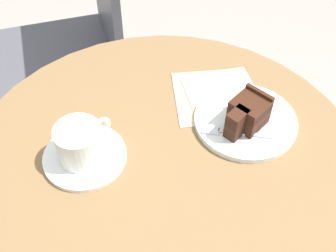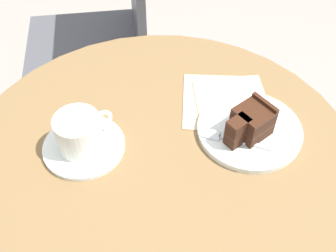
# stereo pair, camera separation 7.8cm
# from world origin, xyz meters

# --- Properties ---
(cafe_table) EXTENTS (0.76, 0.76, 0.69)m
(cafe_table) POSITION_xyz_m (0.00, 0.00, 0.58)
(cafe_table) COLOR brown
(cafe_table) RESTS_ON ground
(saucer) EXTENTS (0.15, 0.15, 0.01)m
(saucer) POSITION_xyz_m (-0.10, 0.11, 0.70)
(saucer) COLOR silver
(saucer) RESTS_ON cafe_table
(coffee_cup) EXTENTS (0.11, 0.08, 0.07)m
(coffee_cup) POSITION_xyz_m (-0.10, 0.11, 0.74)
(coffee_cup) COLOR silver
(coffee_cup) RESTS_ON saucer
(teaspoon) EXTENTS (0.06, 0.09, 0.00)m
(teaspoon) POSITION_xyz_m (-0.05, 0.11, 0.70)
(teaspoon) COLOR silver
(teaspoon) RESTS_ON saucer
(cake_plate) EXTENTS (0.20, 0.20, 0.01)m
(cake_plate) POSITION_xyz_m (0.18, -0.05, 0.70)
(cake_plate) COLOR silver
(cake_plate) RESTS_ON cafe_table
(cake_slice) EXTENTS (0.09, 0.06, 0.07)m
(cake_slice) POSITION_xyz_m (0.17, -0.06, 0.73)
(cake_slice) COLOR #381E14
(cake_slice) RESTS_ON cake_plate
(fork) EXTENTS (0.09, 0.12, 0.00)m
(fork) POSITION_xyz_m (0.13, -0.05, 0.71)
(fork) COLOR silver
(fork) RESTS_ON cake_plate
(napkin) EXTENTS (0.23, 0.23, 0.00)m
(napkin) POSITION_xyz_m (0.20, 0.03, 0.69)
(napkin) COLOR tan
(napkin) RESTS_ON cafe_table
(cafe_chair) EXTENTS (0.52, 0.52, 0.94)m
(cafe_chair) POSITION_xyz_m (0.26, 0.60, 0.55)
(cafe_chair) COLOR #4C4C51
(cafe_chair) RESTS_ON ground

